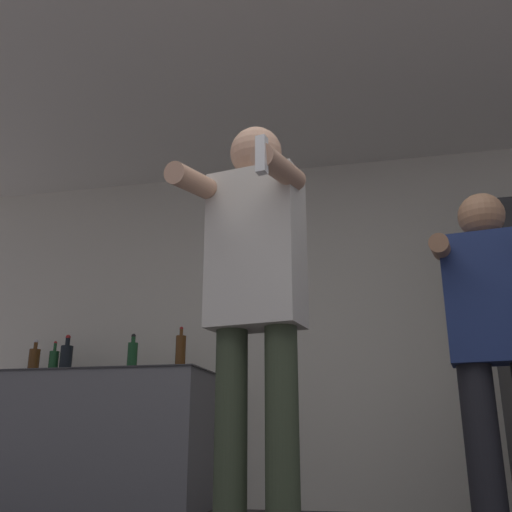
% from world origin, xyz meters
% --- Properties ---
extents(wall_back, '(7.00, 0.06, 2.55)m').
position_xyz_m(wall_back, '(0.00, 2.96, 1.27)').
color(wall_back, beige).
rests_on(wall_back, ground_plane).
extents(ceiling_slab, '(7.00, 3.45, 0.05)m').
position_xyz_m(ceiling_slab, '(0.00, 1.46, 2.57)').
color(ceiling_slab, silver).
rests_on(ceiling_slab, wall_back).
extents(counter, '(1.68, 0.66, 0.92)m').
position_xyz_m(counter, '(-1.82, 2.61, 0.46)').
color(counter, slate).
rests_on(counter, ground_plane).
extents(bottle_short_whiskey, '(0.08, 0.08, 0.25)m').
position_xyz_m(bottle_short_whiskey, '(-2.32, 2.59, 1.02)').
color(bottle_short_whiskey, '#563314').
rests_on(bottle_short_whiskey, counter).
extents(bottle_tall_gin, '(0.09, 0.09, 0.28)m').
position_xyz_m(bottle_tall_gin, '(-2.06, 2.59, 1.03)').
color(bottle_tall_gin, black).
rests_on(bottle_tall_gin, counter).
extents(bottle_clear_vodka, '(0.07, 0.07, 0.27)m').
position_xyz_m(bottle_clear_vodka, '(-1.54, 2.59, 1.03)').
color(bottle_clear_vodka, '#194723').
rests_on(bottle_clear_vodka, counter).
extents(bottle_green_wine, '(0.07, 0.07, 0.24)m').
position_xyz_m(bottle_green_wine, '(-2.16, 2.59, 1.01)').
color(bottle_green_wine, '#194723').
rests_on(bottle_green_wine, counter).
extents(bottle_red_label, '(0.07, 0.07, 0.31)m').
position_xyz_m(bottle_red_label, '(-1.17, 2.59, 1.05)').
color(bottle_red_label, '#563314').
rests_on(bottle_red_label, counter).
extents(person_woman_foreground, '(0.51, 0.55, 1.75)m').
position_xyz_m(person_woman_foreground, '(-0.27, 0.91, 1.04)').
color(person_woman_foreground, '#38422D').
rests_on(person_woman_foreground, ground_plane).
extents(person_man_side, '(0.50, 0.49, 1.55)m').
position_xyz_m(person_man_side, '(0.70, 1.38, 0.87)').
color(person_man_side, black).
rests_on(person_man_side, ground_plane).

